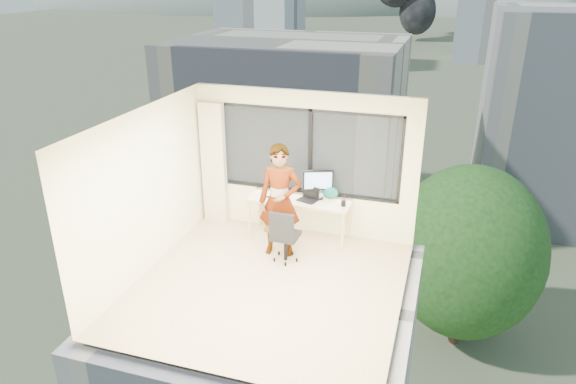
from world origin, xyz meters
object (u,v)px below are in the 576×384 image
at_px(laptop, 308,195).
at_px(handbag, 330,192).
at_px(desk, 299,218).
at_px(monitor, 318,184).
at_px(person, 280,201).
at_px(game_console, 317,193).
at_px(chair, 286,234).

bearing_deg(laptop, handbag, 50.96).
xyz_separation_m(desk, monitor, (0.30, 0.13, 0.64)).
relative_size(desk, laptop, 5.22).
bearing_deg(person, handbag, 44.46).
bearing_deg(laptop, monitor, 64.98).
height_order(desk, game_console, game_console).
relative_size(game_console, laptop, 0.86).
relative_size(desk, chair, 1.88).
xyz_separation_m(desk, game_console, (0.25, 0.26, 0.41)).
xyz_separation_m(person, monitor, (0.45, 0.76, 0.05)).
bearing_deg(monitor, game_console, 90.91).
bearing_deg(laptop, person, -98.12).
xyz_separation_m(monitor, handbag, (0.21, 0.07, -0.15)).
distance_m(game_console, laptop, 0.31).
height_order(person, monitor, person).
height_order(chair, handbag, handbag).
bearing_deg(laptop, desk, -170.72).
xyz_separation_m(chair, laptop, (0.14, 0.82, 0.38)).
relative_size(desk, person, 0.94).
bearing_deg(chair, laptop, 81.56).
distance_m(person, handbag, 1.06).
xyz_separation_m(chair, monitor, (0.28, 0.97, 0.54)).
distance_m(desk, laptop, 0.51).
bearing_deg(laptop, game_console, 90.31).
relative_size(monitor, laptop, 1.54).
bearing_deg(desk, game_console, 45.71).
xyz_separation_m(chair, handbag, (0.49, 1.04, 0.38)).
distance_m(desk, game_console, 0.55).
bearing_deg(handbag, person, -116.43).
xyz_separation_m(chair, person, (-0.17, 0.22, 0.48)).
bearing_deg(person, desk, 69.67).
height_order(desk, handbag, handbag).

